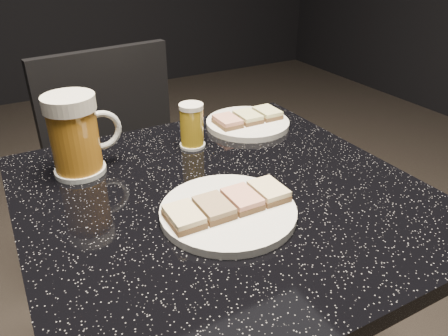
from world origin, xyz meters
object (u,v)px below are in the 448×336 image
at_px(plate_large, 228,212).
at_px(beer_mug, 76,135).
at_px(plate_small, 248,123).
at_px(beer_tumbler, 192,126).
at_px(chair, 131,181).
at_px(table, 224,291).

height_order(plate_large, beer_mug, beer_mug).
relative_size(plate_small, beer_tumbler, 2.06).
distance_m(plate_small, chair, 0.45).
bearing_deg(plate_small, plate_large, -126.42).
relative_size(plate_small, table, 0.27).
height_order(plate_small, beer_tumbler, beer_tumbler).
relative_size(beer_mug, chair, 0.18).
relative_size(plate_small, chair, 0.23).
bearing_deg(beer_tumbler, plate_small, 13.05).
distance_m(table, chair, 0.55).
distance_m(plate_large, chair, 0.66).
xyz_separation_m(plate_small, chair, (-0.22, 0.30, -0.26)).
height_order(plate_small, chair, chair).
relative_size(plate_large, table, 0.30).
height_order(table, beer_tumbler, beer_tumbler).
distance_m(plate_large, beer_mug, 0.33).
bearing_deg(beer_mug, table, -44.30).
bearing_deg(chair, plate_large, -90.66).
bearing_deg(table, beer_tumbler, 80.93).
distance_m(table, beer_mug, 0.43).
height_order(plate_large, plate_small, same).
relative_size(plate_large, plate_small, 1.13).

